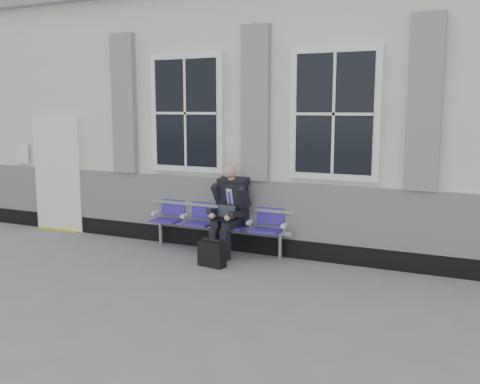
% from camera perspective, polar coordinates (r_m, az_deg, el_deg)
% --- Properties ---
extents(ground, '(70.00, 70.00, 0.00)m').
position_cam_1_polar(ground, '(7.14, 3.75, -10.17)').
color(ground, slate).
rests_on(ground, ground).
extents(station_building, '(14.40, 4.40, 4.49)m').
position_cam_1_polar(station_building, '(10.07, 10.97, 8.16)').
color(station_building, silver).
rests_on(station_building, ground).
extents(bench, '(2.60, 0.47, 0.91)m').
position_cam_1_polar(bench, '(8.76, -2.39, -2.80)').
color(bench, '#9EA0A3').
rests_on(bench, ground).
extents(businessman, '(0.62, 0.83, 1.46)m').
position_cam_1_polar(businessman, '(8.47, -1.10, -1.59)').
color(businessman, black).
rests_on(businessman, ground).
extents(briefcase, '(0.43, 0.23, 0.42)m').
position_cam_1_polar(briefcase, '(8.00, -3.02, -6.59)').
color(briefcase, black).
rests_on(briefcase, ground).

